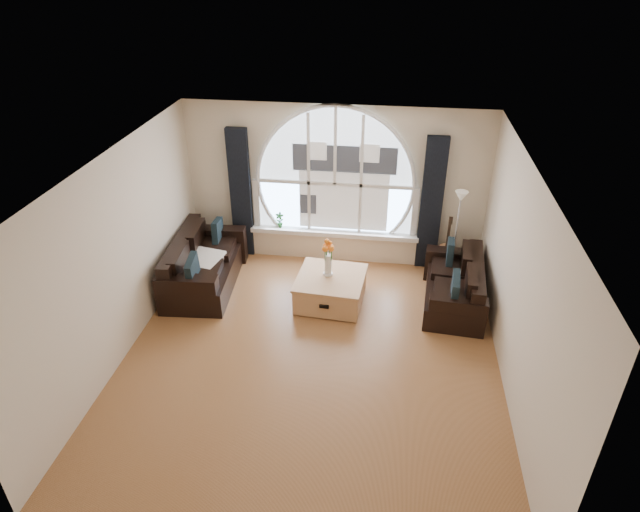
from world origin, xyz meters
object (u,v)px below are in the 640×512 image
Objects in this scene: vase_flowers at (328,252)px; potted_plant at (280,220)px; floor_lamp at (455,238)px; sofa_left at (204,263)px; coffee_chest at (331,288)px; sofa_right at (454,282)px; guitar at (447,243)px.

potted_plant is (-1.01, 1.28, -0.16)m from vase_flowers.
floor_lamp is (1.93, 0.81, -0.05)m from vase_flowers.
vase_flowers is at bearing -8.60° from sofa_left.
potted_plant reaches higher than coffee_chest.
vase_flowers is 1.64m from potted_plant.
coffee_chest is (-1.86, -0.21, -0.15)m from sofa_right.
coffee_chest is 2.15m from floor_lamp.
coffee_chest is at bearing -49.77° from vase_flowers.
sofa_left is at bearing -156.77° from guitar.
sofa_right is 0.77m from floor_lamp.
sofa_left is 2.07m from vase_flowers.
vase_flowers is 0.66× the size of guitar.
floor_lamp is 2.98m from potted_plant.
coffee_chest is at bearing -137.46° from guitar.
potted_plant reaches higher than sofa_left.
vase_flowers reaches higher than guitar.
sofa_right is at bearing -4.29° from sofa_left.
sofa_left is at bearing -170.55° from floor_lamp.
sofa_left is 1.54m from potted_plant.
floor_lamp is 1.51× the size of guitar.
guitar is (1.86, 1.14, -0.32)m from vase_flowers.
guitar reaches higher than sofa_right.
vase_flowers is (2.02, -0.15, 0.45)m from sofa_left.
coffee_chest is 0.96× the size of guitar.
coffee_chest is at bearing -168.85° from sofa_right.
potted_plant is at bearing 132.53° from coffee_chest.
potted_plant is at bearing 43.78° from sofa_left.
potted_plant is (-2.92, 1.13, 0.29)m from sofa_right.
potted_plant is (1.01, 1.13, 0.29)m from sofa_left.
coffee_chest is 0.63× the size of floor_lamp.
sofa_left is 2.09m from coffee_chest.
guitar is at bearing -2.84° from potted_plant.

